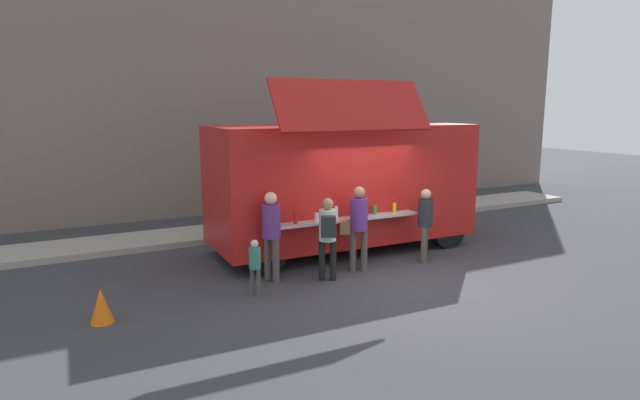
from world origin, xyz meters
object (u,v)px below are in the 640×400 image
customer_front_ordering (358,221)px  child_near_queue (255,262)px  food_truck_main (343,182)px  customer_mid_with_backpack (328,231)px  customer_rear_waiting (271,228)px  traffic_cone_orange (101,306)px  customer_extra_browsing (425,219)px  trash_bin (417,201)px

customer_front_ordering → child_near_queue: size_ratio=1.72×
customer_front_ordering → food_truck_main: bearing=4.0°
customer_mid_with_backpack → customer_rear_waiting: (-0.94, 0.51, 0.05)m
food_truck_main → traffic_cone_orange: bearing=-159.1°
customer_front_ordering → customer_extra_browsing: bearing=-70.3°
customer_rear_waiting → customer_extra_browsing: (3.39, -0.35, -0.08)m
food_truck_main → customer_mid_with_backpack: (-1.40, -1.85, -0.60)m
child_near_queue → trash_bin: bearing=-2.2°
customer_extra_browsing → child_near_queue: (-3.95, -0.24, -0.34)m
traffic_cone_orange → customer_front_ordering: (4.88, 0.38, 0.76)m
trash_bin → traffic_cone_orange: bearing=-155.5°
trash_bin → customer_extra_browsing: bearing=-126.0°
traffic_cone_orange → trash_bin: trash_bin is taller
food_truck_main → child_near_queue: (-2.91, -1.93, -0.98)m
food_truck_main → customer_front_ordering: size_ratio=3.47×
traffic_cone_orange → trash_bin: bearing=24.5°
traffic_cone_orange → customer_mid_with_backpack: customer_mid_with_backpack is taller
traffic_cone_orange → customer_extra_browsing: (6.49, 0.27, 0.68)m
customer_rear_waiting → traffic_cone_orange: bearing=169.4°
customer_mid_with_backpack → customer_extra_browsing: size_ratio=1.01×
traffic_cone_orange → customer_rear_waiting: (3.10, 0.62, 0.76)m
customer_mid_with_backpack → child_near_queue: bearing=118.0°
food_truck_main → customer_extra_browsing: size_ratio=3.80×
customer_extra_browsing → child_near_queue: bearing=50.0°
customer_front_ordering → customer_mid_with_backpack: (-0.84, -0.27, -0.05)m
customer_mid_with_backpack → customer_extra_browsing: customer_mid_with_backpack is taller
customer_extra_browsing → child_near_queue: 3.98m
customer_extra_browsing → food_truck_main: bearing=-11.8°
customer_front_ordering → child_near_queue: 2.41m
trash_bin → customer_rear_waiting: size_ratio=0.53×
food_truck_main → child_near_queue: size_ratio=5.96×
traffic_cone_orange → trash_bin: 10.34m
food_truck_main → customer_front_ordering: bearing=-108.6°
customer_front_ordering → traffic_cone_orange: bearing=118.1°
trash_bin → child_near_queue: (-6.87, -4.26, 0.15)m
trash_bin → customer_front_ordering: 6.01m
traffic_cone_orange → customer_rear_waiting: customer_rear_waiting is taller
food_truck_main → trash_bin: (3.96, 2.32, -1.13)m
food_truck_main → trash_bin: size_ratio=6.64×
food_truck_main → child_near_queue: bearing=-145.2°
food_truck_main → customer_front_ordering: 1.77m
customer_mid_with_backpack → child_near_queue: (-1.50, -0.09, -0.38)m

